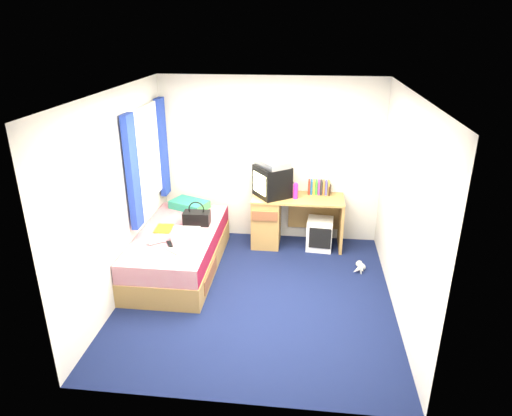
# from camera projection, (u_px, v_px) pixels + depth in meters

# --- Properties ---
(ground) EXTENTS (3.40, 3.40, 0.00)m
(ground) POSITION_uv_depth(u_px,v_px,m) (257.00, 295.00, 5.51)
(ground) COLOR #0C1438
(ground) RESTS_ON ground
(room_shell) EXTENTS (3.40, 3.40, 3.40)m
(room_shell) POSITION_uv_depth(u_px,v_px,m) (257.00, 182.00, 4.96)
(room_shell) COLOR white
(room_shell) RESTS_ON ground
(bed) EXTENTS (1.01, 2.00, 0.54)m
(bed) POSITION_uv_depth(u_px,v_px,m) (179.00, 250.00, 6.03)
(bed) COLOR #AF8649
(bed) RESTS_ON ground
(pillow) EXTENTS (0.61, 0.51, 0.11)m
(pillow) POSITION_uv_depth(u_px,v_px,m) (190.00, 205.00, 6.65)
(pillow) COLOR #17709B
(pillow) RESTS_ON bed
(desk) EXTENTS (1.30, 0.55, 0.75)m
(desk) POSITION_uv_depth(u_px,v_px,m) (278.00, 218.00, 6.66)
(desk) COLOR #AF8649
(desk) RESTS_ON ground
(storage_cube) EXTENTS (0.39, 0.39, 0.45)m
(storage_cube) POSITION_uv_depth(u_px,v_px,m) (320.00, 234.00, 6.59)
(storage_cube) COLOR white
(storage_cube) RESTS_ON ground
(crt_tv) EXTENTS (0.59, 0.60, 0.44)m
(crt_tv) POSITION_uv_depth(u_px,v_px,m) (272.00, 181.00, 6.46)
(crt_tv) COLOR black
(crt_tv) RESTS_ON desk
(vcr) EXTENTS (0.54, 0.56, 0.09)m
(vcr) POSITION_uv_depth(u_px,v_px,m) (273.00, 163.00, 6.36)
(vcr) COLOR #B7B7BA
(vcr) RESTS_ON crt_tv
(book_row) EXTENTS (0.31, 0.13, 0.20)m
(book_row) POSITION_uv_depth(u_px,v_px,m) (319.00, 187.00, 6.59)
(book_row) COLOR maroon
(book_row) RESTS_ON desk
(picture_frame) EXTENTS (0.04, 0.12, 0.14)m
(picture_frame) POSITION_uv_depth(u_px,v_px,m) (330.00, 190.00, 6.57)
(picture_frame) COLOR black
(picture_frame) RESTS_ON desk
(pink_water_bottle) EXTENTS (0.08, 0.08, 0.21)m
(pink_water_bottle) POSITION_uv_depth(u_px,v_px,m) (296.00, 191.00, 6.41)
(pink_water_bottle) COLOR #EC2199
(pink_water_bottle) RESTS_ON desk
(aerosol_can) EXTENTS (0.05, 0.05, 0.18)m
(aerosol_can) POSITION_uv_depth(u_px,v_px,m) (293.00, 189.00, 6.53)
(aerosol_can) COLOR white
(aerosol_can) RESTS_ON desk
(handbag) EXTENTS (0.36, 0.21, 0.32)m
(handbag) POSITION_uv_depth(u_px,v_px,m) (197.00, 218.00, 6.11)
(handbag) COLOR black
(handbag) RESTS_ON bed
(towel) EXTENTS (0.33, 0.28, 0.11)m
(towel) POSITION_uv_depth(u_px,v_px,m) (186.00, 234.00, 5.72)
(towel) COLOR silver
(towel) RESTS_ON bed
(magazine) EXTENTS (0.22, 0.29, 0.01)m
(magazine) POSITION_uv_depth(u_px,v_px,m) (164.00, 228.00, 5.99)
(magazine) COLOR yellow
(magazine) RESTS_ON bed
(water_bottle) EXTENTS (0.20, 0.18, 0.07)m
(water_bottle) POSITION_uv_depth(u_px,v_px,m) (157.00, 241.00, 5.59)
(water_bottle) COLOR silver
(water_bottle) RESTS_ON bed
(colour_swatch_fan) EXTENTS (0.21, 0.18, 0.01)m
(colour_swatch_fan) POSITION_uv_depth(u_px,v_px,m) (173.00, 251.00, 5.40)
(colour_swatch_fan) COLOR orange
(colour_swatch_fan) RESTS_ON bed
(remote_control) EXTENTS (0.12, 0.16, 0.02)m
(remote_control) POSITION_uv_depth(u_px,v_px,m) (170.00, 244.00, 5.57)
(remote_control) COLOR black
(remote_control) RESTS_ON bed
(window_assembly) EXTENTS (0.11, 1.42, 1.40)m
(window_assembly) POSITION_uv_depth(u_px,v_px,m) (147.00, 158.00, 5.97)
(window_assembly) COLOR silver
(window_assembly) RESTS_ON room_shell
(white_heels) EXTENTS (0.21, 0.28, 0.09)m
(white_heels) POSITION_uv_depth(u_px,v_px,m) (360.00, 268.00, 6.03)
(white_heels) COLOR beige
(white_heels) RESTS_ON ground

